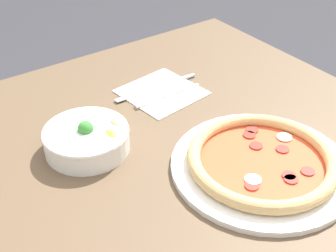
{
  "coord_description": "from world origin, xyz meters",
  "views": [
    {
      "loc": [
        -0.57,
        0.48,
        1.33
      ],
      "look_at": [
        0.09,
        0.01,
        0.77
      ],
      "focal_mm": 50.0,
      "sensor_mm": 36.0,
      "label": 1
    }
  ],
  "objects_px": {
    "knife": "(160,86)",
    "bowl": "(87,138)",
    "pizza": "(262,162)",
    "fork": "(169,95)"
  },
  "relations": [
    {
      "from": "bowl",
      "to": "knife",
      "type": "height_order",
      "value": "bowl"
    },
    {
      "from": "pizza",
      "to": "knife",
      "type": "xyz_separation_m",
      "value": [
        0.37,
        -0.02,
        -0.01
      ]
    },
    {
      "from": "pizza",
      "to": "bowl",
      "type": "xyz_separation_m",
      "value": [
        0.25,
        0.24,
        0.01
      ]
    },
    {
      "from": "pizza",
      "to": "knife",
      "type": "height_order",
      "value": "pizza"
    },
    {
      "from": "fork",
      "to": "knife",
      "type": "bearing_deg",
      "value": -98.13
    },
    {
      "from": "knife",
      "to": "bowl",
      "type": "bearing_deg",
      "value": 25.93
    },
    {
      "from": "pizza",
      "to": "fork",
      "type": "bearing_deg",
      "value": -1.46
    },
    {
      "from": "pizza",
      "to": "fork",
      "type": "distance_m",
      "value": 0.32
    },
    {
      "from": "bowl",
      "to": "fork",
      "type": "relative_size",
      "value": 0.95
    },
    {
      "from": "fork",
      "to": "pizza",
      "type": "bearing_deg",
      "value": 90.09
    }
  ]
}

